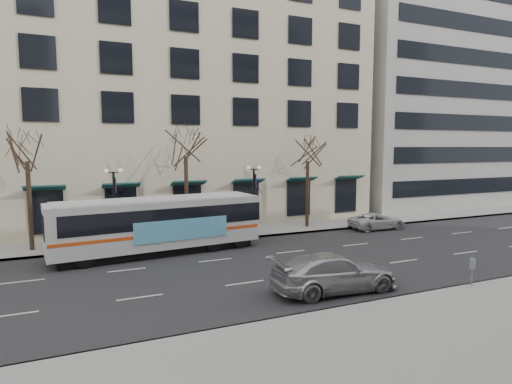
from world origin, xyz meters
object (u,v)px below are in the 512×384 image
pay_station (472,266)px  tree_far_mid (186,143)px  tree_far_right (308,149)px  white_pickup (377,221)px  lamp_post_left (115,203)px  silver_car (334,272)px  tree_far_left (26,146)px  city_bus (160,223)px  lamp_post_right (254,196)px

pay_station → tree_far_mid: bearing=101.6°
tree_far_right → pay_station: bearing=-91.9°
tree_far_right → white_pickup: (4.98, -2.60, -5.77)m
tree_far_mid → lamp_post_left: (-4.99, -0.60, -3.96)m
silver_car → white_pickup: bearing=-43.2°
pay_station → tree_far_right: bearing=69.2°
tree_far_left → city_bus: bearing=-25.6°
tree_far_mid → lamp_post_left: size_ratio=1.64×
lamp_post_right → pay_station: (4.47, -15.50, -1.86)m
lamp_post_right → white_pickup: lamp_post_right is taller
tree_far_left → pay_station: 25.89m
silver_car → tree_far_left: bearing=47.0°
city_bus → white_pickup: city_bus is taller
tree_far_left → tree_far_mid: (10.00, 0.00, 0.21)m
tree_far_left → tree_far_right: 20.00m
tree_far_right → pay_station: 16.97m
lamp_post_left → lamp_post_right: 10.00m
tree_far_mid → silver_car: (3.36, -13.79, -6.03)m
tree_far_mid → city_bus: bearing=-126.6°
tree_far_mid → silver_car: tree_far_mid is taller
tree_far_left → tree_far_mid: tree_far_mid is taller
tree_far_right → city_bus: tree_far_right is taller
tree_far_mid → silver_car: size_ratio=1.42×
lamp_post_left → white_pickup: 20.20m
city_bus → white_pickup: (17.61, 0.94, -1.25)m
silver_car → tree_far_mid: bearing=16.6°
tree_far_mid → silver_car: 15.42m
tree_far_mid → lamp_post_right: (5.01, -0.60, -3.96)m
pay_station → lamp_post_right: bearing=87.2°
tree_far_left → city_bus: 9.48m
lamp_post_right → silver_car: lamp_post_right is taller
lamp_post_left → white_pickup: bearing=-5.7°
tree_far_mid → silver_car: bearing=-76.3°
silver_car → pay_station: size_ratio=4.66×
lamp_post_right → silver_car: (-1.64, -13.19, -2.07)m
tree_far_mid → pay_station: (9.48, -16.10, -5.82)m
tree_far_right → white_pickup: bearing=-27.6°
tree_far_left → pay_station: bearing=-39.6°
tree_far_left → lamp_post_right: size_ratio=1.60×
lamp_post_left → lamp_post_right: (10.00, 0.00, 0.00)m
tree_far_left → city_bus: size_ratio=0.64×
silver_car → city_bus: bearing=33.2°
lamp_post_right → tree_far_left: bearing=177.7°
lamp_post_left → white_pickup: size_ratio=1.12×
tree_far_left → pay_station: size_ratio=6.47×
white_pickup → pay_station: size_ratio=3.62×
tree_far_right → lamp_post_right: (-4.99, -0.60, -3.48)m
lamp_post_left → pay_station: bearing=-47.0°
white_pickup → tree_far_left: bearing=85.0°
tree_far_right → tree_far_mid: bearing=180.0°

